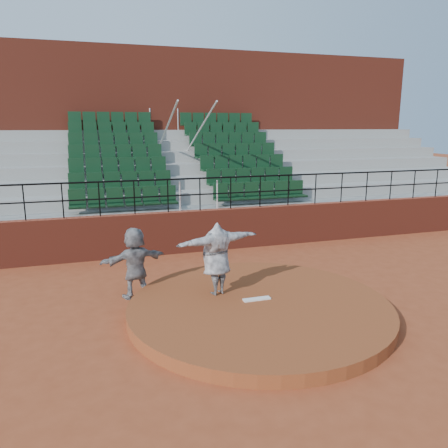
{
  "coord_description": "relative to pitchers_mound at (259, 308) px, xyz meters",
  "views": [
    {
      "loc": [
        -3.26,
        -7.96,
        3.87
      ],
      "look_at": [
        0.0,
        2.5,
        1.4
      ],
      "focal_mm": 35.0,
      "sensor_mm": 36.0,
      "label": 1
    }
  ],
  "objects": [
    {
      "name": "seating_deck",
      "position": [
        0.0,
        8.65,
        1.32
      ],
      "size": [
        24.0,
        5.97,
        4.63
      ],
      "color": "gray",
      "rests_on": "ground"
    },
    {
      "name": "pitchers_mound",
      "position": [
        0.0,
        0.0,
        0.0
      ],
      "size": [
        5.5,
        5.5,
        0.25
      ],
      "primitive_type": "cylinder",
      "color": "brown",
      "rests_on": "ground"
    },
    {
      "name": "boundary_wall",
      "position": [
        0.0,
        5.0,
        0.53
      ],
      "size": [
        24.0,
        0.3,
        1.3
      ],
      "primitive_type": "cube",
      "color": "maroon",
      "rests_on": "ground"
    },
    {
      "name": "wall_railing",
      "position": [
        0.0,
        5.0,
        1.9
      ],
      "size": [
        24.04,
        0.05,
        1.03
      ],
      "color": "black",
      "rests_on": "boundary_wall"
    },
    {
      "name": "pitching_rubber",
      "position": [
        0.0,
        0.15,
        0.14
      ],
      "size": [
        0.6,
        0.15,
        0.03
      ],
      "primitive_type": "cube",
      "color": "white",
      "rests_on": "pitchers_mound"
    },
    {
      "name": "ground",
      "position": [
        0.0,
        0.0,
        -0.12
      ],
      "size": [
        90.0,
        90.0,
        0.0
      ],
      "primitive_type": "plane",
      "color": "brown",
      "rests_on": "ground"
    },
    {
      "name": "press_box_facade",
      "position": [
        0.0,
        12.6,
        3.43
      ],
      "size": [
        24.0,
        3.0,
        7.1
      ],
      "primitive_type": "cube",
      "color": "maroon",
      "rests_on": "ground"
    },
    {
      "name": "fielder",
      "position": [
        -2.37,
        1.73,
        0.7
      ],
      "size": [
        1.6,
        0.85,
        1.65
      ],
      "primitive_type": "imported",
      "rotation": [
        0.0,
        0.0,
        3.39
      ],
      "color": "black",
      "rests_on": "ground"
    },
    {
      "name": "pitcher",
      "position": [
        -0.72,
        0.75,
        0.93
      ],
      "size": [
        2.05,
        1.02,
        1.61
      ],
      "primitive_type": "imported",
      "rotation": [
        0.0,
        0.0,
        3.4
      ],
      "color": "black",
      "rests_on": "pitchers_mound"
    }
  ]
}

